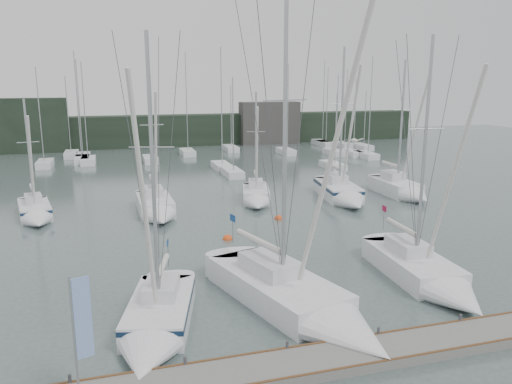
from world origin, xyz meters
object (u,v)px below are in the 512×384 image
(sailboat_near_left, at_px, (155,326))
(sailboat_mid_a, at_px, (36,214))
(buoy_b, at_px, (278,219))
(sailboat_mid_d, at_px, (343,194))
(sailboat_mid_c, at_px, (256,198))
(sailboat_mid_e, at_px, (404,191))
(buoy_a, at_px, (228,239))
(sailboat_near_center, at_px, (308,307))
(dock_banner, at_px, (80,325))
(sailboat_near_right, at_px, (431,279))
(sailboat_mid_b, at_px, (157,209))

(sailboat_near_left, xyz_separation_m, sailboat_mid_a, (-7.17, 20.96, -0.01))
(sailboat_mid_a, distance_m, buoy_b, 18.81)
(sailboat_mid_d, distance_m, buoy_b, 8.37)
(sailboat_mid_c, relative_size, sailboat_mid_e, 0.78)
(sailboat_near_left, xyz_separation_m, sailboat_mid_d, (18.39, 19.83, 0.12))
(sailboat_mid_c, xyz_separation_m, sailboat_mid_d, (7.71, -1.29, 0.12))
(sailboat_mid_e, height_order, buoy_a, sailboat_mid_e)
(sailboat_near_center, relative_size, sailboat_mid_c, 1.61)
(sailboat_mid_d, distance_m, sailboat_mid_e, 6.11)
(sailboat_mid_e, distance_m, buoy_a, 20.00)
(sailboat_near_center, bearing_deg, dock_banner, -175.57)
(sailboat_near_left, xyz_separation_m, dock_banner, (-2.65, -3.78, 2.35))
(buoy_a, bearing_deg, sailboat_near_right, -52.98)
(sailboat_near_left, distance_m, sailboat_mid_b, 19.44)
(sailboat_mid_e, distance_m, dock_banner, 35.97)
(sailboat_mid_b, distance_m, sailboat_mid_e, 22.57)
(sailboat_near_right, relative_size, buoy_b, 22.33)
(sailboat_near_right, distance_m, sailboat_mid_b, 21.97)
(sailboat_mid_a, height_order, sailboat_mid_e, sailboat_mid_e)
(sailboat_near_left, bearing_deg, sailboat_mid_e, 53.14)
(sailboat_near_left, distance_m, buoy_a, 13.58)
(sailboat_near_center, xyz_separation_m, sailboat_mid_c, (3.87, 21.35, -0.05))
(sailboat_near_left, relative_size, buoy_b, 21.66)
(sailboat_mid_e, bearing_deg, sailboat_mid_b, -178.13)
(sailboat_mid_b, distance_m, sailboat_mid_d, 16.47)
(sailboat_mid_e, height_order, buoy_b, sailboat_mid_e)
(sailboat_near_right, relative_size, sailboat_mid_b, 1.16)
(sailboat_mid_e, relative_size, buoy_b, 21.35)
(sailboat_mid_a, relative_size, sailboat_mid_d, 0.69)
(sailboat_near_left, height_order, sailboat_mid_d, sailboat_mid_d)
(sailboat_near_center, relative_size, sailboat_mid_a, 1.67)
(buoy_a, bearing_deg, sailboat_near_center, -86.14)
(sailboat_near_right, distance_m, buoy_a, 13.80)
(sailboat_mid_b, relative_size, sailboat_mid_d, 0.83)
(sailboat_near_right, distance_m, sailboat_mid_c, 20.28)
(sailboat_mid_a, xyz_separation_m, sailboat_mid_d, (25.56, -1.13, 0.13))
(sailboat_mid_c, bearing_deg, buoy_a, -103.43)
(sailboat_near_left, xyz_separation_m, sailboat_mid_b, (1.93, 19.34, 0.05))
(dock_banner, bearing_deg, sailboat_near_right, -0.15)
(sailboat_near_center, distance_m, sailboat_mid_a, 25.38)
(sailboat_mid_b, relative_size, sailboat_mid_e, 0.90)
(sailboat_mid_b, xyz_separation_m, buoy_a, (4.05, -7.16, -0.60))
(sailboat_mid_e, distance_m, buoy_b, 14.03)
(sailboat_near_right, bearing_deg, sailboat_mid_b, 127.74)
(sailboat_near_center, relative_size, buoy_b, 26.81)
(sailboat_near_right, bearing_deg, sailboat_mid_e, 64.68)
(sailboat_mid_d, distance_m, dock_banner, 31.70)
(sailboat_near_left, xyz_separation_m, sailboat_near_center, (6.81, -0.22, 0.04))
(dock_banner, bearing_deg, buoy_a, 45.15)
(sailboat_mid_a, bearing_deg, sailboat_near_center, -67.40)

